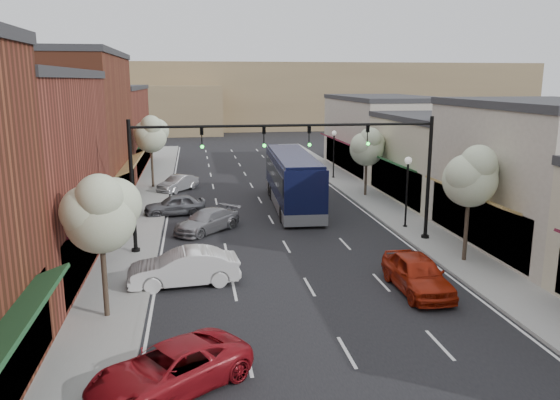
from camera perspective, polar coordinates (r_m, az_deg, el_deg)
name	(u,v)px	position (r m, az deg, el deg)	size (l,w,h in m)	color
ground	(320,305)	(22.55, 4.16, -10.88)	(160.00, 160.00, 0.00)	black
sidewalk_left	(145,208)	(39.80, -13.95, -0.77)	(2.80, 73.00, 0.15)	gray
sidewalk_right	(372,200)	(41.79, 9.64, 0.04)	(2.80, 73.00, 0.15)	gray
curb_left	(165,207)	(39.70, -11.94, -0.71)	(0.25, 73.00, 0.17)	gray
curb_right	(355,200)	(41.37, 7.80, -0.03)	(0.25, 73.00, 0.17)	gray
bldg_left_midfar	(57,131)	(41.38, -22.30, 6.64)	(10.14, 14.10, 10.90)	brown
bldg_left_far	(97,129)	(57.12, -18.61, 7.01)	(10.14, 18.10, 8.40)	brown
bldg_right_midnear	(546,176)	(32.44, 26.00, 2.29)	(9.14, 12.10, 7.90)	#B9AE9E
bldg_right_midfar	(444,158)	(42.79, 16.76, 4.18)	(9.14, 12.10, 6.40)	#BFB798
bldg_right_far	(382,134)	(55.59, 10.57, 6.79)	(9.14, 16.10, 7.40)	#B9AE9E
hill_far	(217,95)	(110.29, -6.64, 10.82)	(120.00, 30.00, 12.00)	#7A6647
hill_near	(72,110)	(100.31, -20.88, 8.81)	(50.00, 20.00, 8.00)	#7A6647
signal_mast_right	(388,161)	(30.32, 11.25, 4.06)	(8.22, 0.46, 7.00)	black
signal_mast_left	(179,166)	(28.48, -10.54, 3.56)	(8.22, 0.46, 7.00)	black
tree_right_near	(472,175)	(27.81, 19.40, 2.49)	(2.85, 2.65, 5.95)	#47382B
tree_right_far	(368,146)	(42.48, 9.14, 5.62)	(2.85, 2.65, 5.43)	#47382B
tree_left_near	(101,212)	(20.91, -18.22, -1.16)	(2.85, 2.65, 5.69)	#47382B
tree_left_far	(151,134)	(46.41, -13.32, 6.77)	(2.85, 2.65, 6.13)	#47382B
lamp_post_near	(407,181)	(33.66, 13.16, 2.00)	(0.44, 0.44, 4.44)	black
lamp_post_far	(334,146)	(50.12, 5.65, 5.60)	(0.44, 0.44, 4.44)	black
coach_bus	(293,180)	(38.81, 1.34, 2.14)	(3.31, 12.60, 3.82)	black
red_hatchback	(417,273)	(24.29, 14.16, -7.45)	(1.91, 4.74, 1.61)	#9B1E0B
parked_car_a	(170,369)	(16.90, -11.44, -16.96)	(2.27, 4.92, 1.37)	maroon
parked_car_b	(184,268)	(24.64, -10.02, -6.97)	(1.70, 4.87, 1.60)	silver
parked_car_c	(207,221)	(32.96, -7.66, -2.18)	(1.86, 4.57, 1.33)	gray
parked_car_d	(175,205)	(37.35, -10.91, -0.51)	(1.64, 4.08, 1.39)	slate
parked_car_e	(178,183)	(45.39, -10.62, 1.72)	(1.38, 3.95, 1.30)	#9C9DA1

